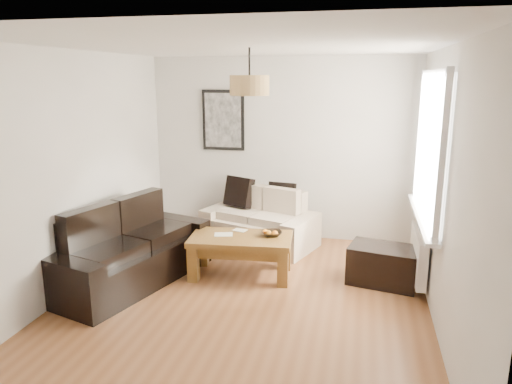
% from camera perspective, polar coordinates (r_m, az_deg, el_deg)
% --- Properties ---
extents(floor, '(4.50, 4.50, 0.00)m').
position_cam_1_polar(floor, '(5.22, -1.48, -12.82)').
color(floor, brown).
rests_on(floor, ground).
extents(ceiling, '(3.80, 4.50, 0.00)m').
position_cam_1_polar(ceiling, '(4.69, -1.68, 17.00)').
color(ceiling, white).
rests_on(ceiling, floor).
extents(wall_back, '(3.80, 0.04, 2.60)m').
position_cam_1_polar(wall_back, '(6.95, 2.99, 5.11)').
color(wall_back, silver).
rests_on(wall_back, floor).
extents(wall_front, '(3.80, 0.04, 2.60)m').
position_cam_1_polar(wall_front, '(2.75, -13.24, -8.49)').
color(wall_front, silver).
rests_on(wall_front, floor).
extents(wall_left, '(0.04, 4.50, 2.60)m').
position_cam_1_polar(wall_left, '(5.56, -20.94, 2.10)').
color(wall_left, silver).
rests_on(wall_left, floor).
extents(wall_right, '(0.04, 4.50, 2.60)m').
position_cam_1_polar(wall_right, '(4.71, 21.48, 0.11)').
color(wall_right, silver).
rests_on(wall_right, floor).
extents(window_bay, '(0.14, 1.90, 1.60)m').
position_cam_1_polar(window_bay, '(5.43, 20.11, 5.13)').
color(window_bay, white).
rests_on(window_bay, wall_right).
extents(radiator, '(0.10, 0.90, 0.52)m').
position_cam_1_polar(radiator, '(5.71, 18.72, -7.03)').
color(radiator, white).
rests_on(radiator, wall_right).
extents(poster, '(0.62, 0.04, 0.87)m').
position_cam_1_polar(poster, '(7.07, -3.90, 8.50)').
color(poster, black).
rests_on(poster, wall_back).
extents(pendant_shade, '(0.40, 0.40, 0.20)m').
position_cam_1_polar(pendant_shade, '(4.97, -0.77, 12.54)').
color(pendant_shade, tan).
rests_on(pendant_shade, ceiling).
extents(loveseat_cream, '(1.71, 1.29, 0.76)m').
position_cam_1_polar(loveseat_cream, '(6.74, 0.45, -3.17)').
color(loveseat_cream, beige).
rests_on(loveseat_cream, floor).
extents(sofa_leather, '(1.48, 2.16, 0.85)m').
position_cam_1_polar(sofa_leather, '(5.74, -15.01, -6.20)').
color(sofa_leather, black).
rests_on(sofa_leather, floor).
extents(coffee_table, '(1.24, 0.75, 0.49)m').
position_cam_1_polar(coffee_table, '(5.76, -1.80, -7.58)').
color(coffee_table, brown).
rests_on(coffee_table, floor).
extents(ottoman, '(0.85, 0.64, 0.44)m').
position_cam_1_polar(ottoman, '(5.74, 14.89, -8.37)').
color(ottoman, black).
rests_on(ottoman, floor).
extents(cushion_left, '(0.44, 0.30, 0.43)m').
position_cam_1_polar(cushion_left, '(6.91, -2.04, 0.02)').
color(cushion_left, black).
rests_on(cushion_left, loveseat_cream).
extents(cushion_right, '(0.39, 0.16, 0.38)m').
position_cam_1_polar(cushion_right, '(6.79, 3.07, -0.45)').
color(cushion_right, black).
rests_on(cushion_right, loveseat_cream).
extents(fruit_bowl, '(0.31, 0.31, 0.06)m').
position_cam_1_polar(fruit_bowl, '(5.69, 1.88, -4.94)').
color(fruit_bowl, black).
rests_on(fruit_bowl, coffee_table).
extents(orange_a, '(0.08, 0.08, 0.07)m').
position_cam_1_polar(orange_a, '(5.66, 1.48, -4.92)').
color(orange_a, orange).
rests_on(orange_a, fruit_bowl).
extents(orange_b, '(0.08, 0.08, 0.08)m').
position_cam_1_polar(orange_b, '(5.65, 2.24, -4.97)').
color(orange_b, orange).
rests_on(orange_b, fruit_bowl).
extents(orange_c, '(0.08, 0.08, 0.07)m').
position_cam_1_polar(orange_c, '(5.70, 1.10, -4.77)').
color(orange_c, orange).
rests_on(orange_c, fruit_bowl).
extents(papers, '(0.25, 0.20, 0.01)m').
position_cam_1_polar(papers, '(5.75, -3.87, -5.04)').
color(papers, white).
rests_on(papers, coffee_table).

